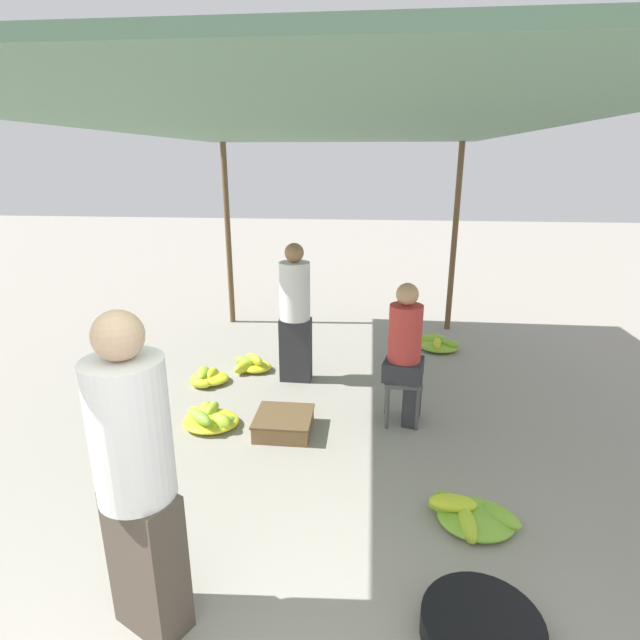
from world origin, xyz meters
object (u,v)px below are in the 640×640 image
(stool, at_px, (402,387))
(basin_black, at_px, (482,629))
(vendor_seated, at_px, (406,352))
(crate_near, at_px, (284,423))
(banana_pile_left_2, at_px, (251,365))
(shopper_walking_mid, at_px, (295,312))
(banana_pile_left_1, at_px, (211,419))
(banana_pile_right_1, at_px, (468,514))
(banana_pile_left_0, at_px, (208,377))
(vendor_foreground, at_px, (137,478))
(banana_pile_right_0, at_px, (437,344))

(stool, distance_m, basin_black, 2.28)
(vendor_seated, xyz_separation_m, crate_near, (-1.09, -0.30, -0.62))
(stool, xyz_separation_m, banana_pile_left_2, (-1.69, 1.03, -0.28))
(crate_near, bearing_deg, shopper_walking_mid, 92.83)
(vendor_seated, xyz_separation_m, shopper_walking_mid, (-1.15, 0.84, 0.10))
(vendor_seated, distance_m, banana_pile_left_1, 1.91)
(stool, height_order, vendor_seated, vendor_seated)
(banana_pile_right_1, bearing_deg, stool, 106.07)
(crate_near, bearing_deg, banana_pile_left_0, 137.12)
(shopper_walking_mid, bearing_deg, basin_black, -65.15)
(banana_pile_left_1, bearing_deg, vendor_foreground, -80.47)
(stool, height_order, banana_pile_right_1, stool)
(vendor_foreground, height_order, banana_pile_right_0, vendor_foreground)
(vendor_seated, relative_size, basin_black, 2.16)
(banana_pile_left_1, height_order, banana_pile_left_2, banana_pile_left_2)
(banana_pile_right_1, bearing_deg, banana_pile_left_0, 141.11)
(stool, xyz_separation_m, basin_black, (0.30, -2.24, -0.29))
(basin_black, distance_m, banana_pile_right_0, 4.23)
(vendor_seated, relative_size, banana_pile_left_0, 3.05)
(banana_pile_right_1, bearing_deg, banana_pile_left_2, 131.17)
(banana_pile_left_0, relative_size, shopper_walking_mid, 0.29)
(banana_pile_left_2, xyz_separation_m, crate_near, (0.62, -1.33, 0.01))
(banana_pile_left_0, distance_m, banana_pile_left_2, 0.55)
(basin_black, height_order, banana_pile_right_0, banana_pile_right_0)
(crate_near, bearing_deg, banana_pile_right_0, 54.07)
(banana_pile_left_2, xyz_separation_m, banana_pile_right_1, (2.08, -2.38, -0.01))
(vendor_seated, bearing_deg, basin_black, -82.88)
(vendor_foreground, height_order, banana_pile_left_2, vendor_foreground)
(banana_pile_left_2, xyz_separation_m, banana_pile_right_0, (2.27, 0.95, -0.01))
(vendor_foreground, height_order, vendor_seated, vendor_foreground)
(banana_pile_right_0, relative_size, crate_near, 1.02)
(banana_pile_right_1, bearing_deg, vendor_foreground, -151.80)
(banana_pile_left_2, relative_size, banana_pile_right_0, 0.88)
(stool, height_order, shopper_walking_mid, shopper_walking_mid)
(vendor_foreground, xyz_separation_m, banana_pile_left_1, (-0.35, 2.07, -0.84))
(banana_pile_left_0, distance_m, shopper_walking_mid, 1.23)
(banana_pile_left_1, bearing_deg, basin_black, -43.89)
(vendor_foreground, distance_m, banana_pile_right_1, 2.22)
(stool, xyz_separation_m, vendor_seated, (0.02, 0.00, 0.35))
(basin_black, relative_size, shopper_walking_mid, 0.40)
(vendor_foreground, xyz_separation_m, banana_pile_right_1, (1.81, 0.97, -0.84))
(stool, bearing_deg, basin_black, -82.36)
(stool, distance_m, banana_pile_left_1, 1.81)
(basin_black, relative_size, banana_pile_right_0, 1.19)
(vendor_foreground, height_order, shopper_walking_mid, vendor_foreground)
(banana_pile_right_1, xyz_separation_m, crate_near, (-1.46, 1.05, 0.02))
(banana_pile_left_0, bearing_deg, banana_pile_left_1, -70.15)
(crate_near, bearing_deg, banana_pile_right_1, -35.79)
(banana_pile_left_1, xyz_separation_m, banana_pile_right_1, (2.15, -1.10, -0.00))
(crate_near, bearing_deg, banana_pile_left_2, 115.10)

